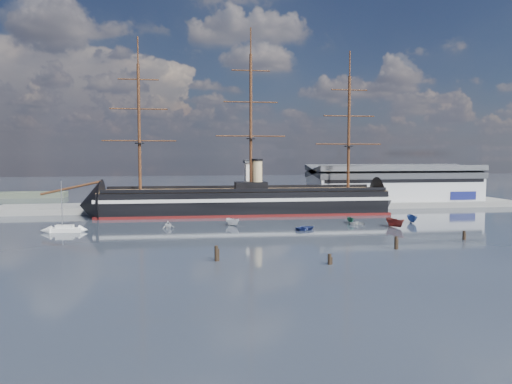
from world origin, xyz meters
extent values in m
plane|color=#1F252E|center=(0.00, 40.00, 0.00)|extent=(600.00, 600.00, 0.00)
cube|color=slate|center=(10.00, 76.00, 0.00)|extent=(180.00, 18.00, 2.00)
cube|color=#B7BABC|center=(58.00, 80.00, 7.00)|extent=(62.00, 20.00, 10.00)
cube|color=#3F4247|center=(58.00, 80.00, 12.60)|extent=(63.00, 21.00, 2.00)
cube|color=silver|center=(3.00, 73.00, 9.00)|extent=(4.00, 4.00, 14.00)
cube|color=#3F4247|center=(3.00, 73.00, 16.50)|extent=(5.00, 5.00, 1.00)
cube|color=black|center=(-1.10, 60.00, 4.00)|extent=(88.47, 18.86, 7.00)
cube|color=silver|center=(-1.10, 60.00, 5.20)|extent=(90.48, 19.16, 1.00)
cube|color=#521110|center=(-1.10, 60.00, 0.35)|extent=(90.48, 19.12, 0.90)
cone|color=black|center=(-47.60, 60.00, 3.70)|extent=(14.50, 16.13, 15.68)
cone|color=black|center=(45.40, 60.00, 3.70)|extent=(11.51, 16.03, 15.68)
cube|color=brown|center=(-1.10, 60.00, 7.60)|extent=(88.43, 17.58, 0.40)
cube|color=black|center=(0.90, 60.00, 9.00)|extent=(10.19, 6.32, 2.50)
cylinder|color=tan|center=(2.90, 60.00, 12.50)|extent=(3.20, 3.20, 9.00)
cylinder|color=#381E0F|center=(-53.10, 60.00, 9.00)|extent=(17.77, 1.28, 4.43)
cylinder|color=#381E0F|center=(-33.10, 60.00, 26.80)|extent=(0.90, 0.90, 38.00)
cylinder|color=#381E0F|center=(0.90, 60.00, 28.80)|extent=(0.90, 0.90, 42.00)
cylinder|color=#381E0F|center=(32.90, 60.00, 25.80)|extent=(0.90, 0.90, 36.00)
cube|color=white|center=(-49.42, 31.84, 0.52)|extent=(8.09, 3.29, 1.05)
cube|color=white|center=(-49.42, 31.84, 1.36)|extent=(4.37, 2.20, 0.84)
cylinder|color=#B2B2B7|center=(-49.95, 31.84, 6.81)|extent=(0.17, 0.17, 11.53)
imported|color=white|center=(-7.69, 36.04, 0.00)|extent=(6.50, 4.89, 2.46)
imported|color=navy|center=(9.54, 25.64, 0.00)|extent=(2.69, 3.70, 1.60)
imported|color=#18513D|center=(24.97, 35.67, 0.00)|extent=(5.05, 2.41, 1.94)
imported|color=white|center=(-24.59, 34.38, 0.00)|extent=(6.11, 4.43, 2.06)
imported|color=silver|center=(25.70, 32.31, 0.00)|extent=(1.26, 2.65, 1.20)
imported|color=navy|center=(42.05, 33.50, 0.00)|extent=(7.24, 3.96, 2.74)
imported|color=maroon|center=(33.60, 26.09, 0.00)|extent=(8.07, 4.49, 3.05)
cylinder|color=black|center=(-15.72, -7.02, 0.00)|extent=(0.64, 0.64, 3.50)
cylinder|color=black|center=(3.36, -12.89, 0.00)|extent=(0.64, 0.64, 2.57)
cylinder|color=black|center=(20.73, -1.80, 0.00)|extent=(0.64, 0.64, 3.34)
cylinder|color=black|center=(40.54, 6.12, 0.00)|extent=(0.64, 0.64, 2.73)
camera|label=1|loc=(-23.03, -94.57, 19.13)|focal=35.00mm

